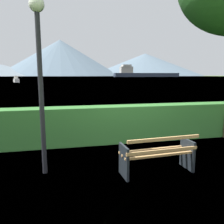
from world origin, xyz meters
name	(u,v)px	position (x,y,z in m)	size (l,w,h in m)	color
ground_plane	(156,172)	(0.00, 0.00, 0.00)	(1400.00, 1400.00, 0.00)	#567A38
water_surface	(62,77)	(0.00, 306.71, 0.00)	(620.00, 620.00, 0.00)	slate
park_bench	(158,154)	(0.00, -0.06, 0.42)	(1.63, 0.66, 0.87)	tan
hedge_row	(125,123)	(0.00, 2.44, 0.57)	(9.24, 0.67, 1.14)	#387A33
lamp_post	(39,57)	(-2.37, 0.49, 2.46)	(0.30, 0.30, 3.60)	black
cargo_ship_large	(142,74)	(95.50, 259.98, 4.07)	(80.73, 17.13, 14.54)	#2D384C
sailboat_mid	(16,80)	(-14.46, 65.94, 0.69)	(2.38, 4.52, 1.92)	silver
distant_hills	(50,62)	(-25.82, 579.05, 33.50)	(816.57, 403.38, 88.37)	gray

